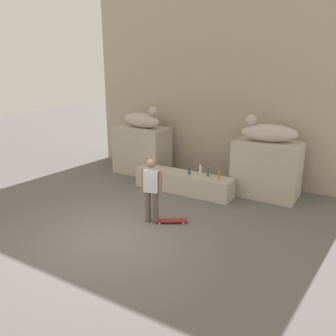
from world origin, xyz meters
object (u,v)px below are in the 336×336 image
at_px(skateboard, 171,221).
at_px(bottle_blue, 189,171).
at_px(statue_reclining_right, 268,132).
at_px(bottle_orange, 219,177).
at_px(bottle_clear, 200,170).
at_px(skater, 152,188).
at_px(statue_reclining_left, 142,120).
at_px(bottle_green, 208,173).

xyz_separation_m(skateboard, bottle_blue, (-0.63, 2.10, 0.66)).
distance_m(statue_reclining_right, bottle_orange, 1.93).
height_order(statue_reclining_right, bottle_clear, statue_reclining_right).
bearing_deg(skater, statue_reclining_right, 45.30).
distance_m(statue_reclining_left, bottle_clear, 3.07).
distance_m(statue_reclining_left, skater, 4.39).
bearing_deg(skater, bottle_clear, 72.57).
bearing_deg(skateboard, bottle_clear, 66.85).
xyz_separation_m(bottle_blue, bottle_green, (0.57, 0.11, 0.02)).
height_order(statue_reclining_left, bottle_orange, statue_reclining_left).
distance_m(statue_reclining_right, skateboard, 3.92).
bearing_deg(bottle_orange, bottle_clear, 155.57).
xyz_separation_m(skater, bottle_clear, (0.07, 2.57, -0.18)).
bearing_deg(skater, bottle_orange, 53.31).
xyz_separation_m(skateboard, bottle_orange, (0.39, 2.01, 0.68)).
bearing_deg(bottle_clear, statue_reclining_right, 23.58).
bearing_deg(statue_reclining_right, bottle_clear, 11.13).
xyz_separation_m(bottle_green, bottle_orange, (0.45, -0.19, 0.00)).
xyz_separation_m(statue_reclining_left, statue_reclining_right, (4.48, -0.00, 0.00)).
distance_m(statue_reclining_left, bottle_orange, 3.86).
height_order(bottle_green, bottle_orange, bottle_orange).
height_order(skater, bottle_clear, skater).
relative_size(statue_reclining_right, bottle_blue, 6.54).
bearing_deg(statue_reclining_right, statue_reclining_left, -12.48).
xyz_separation_m(statue_reclining_left, skateboard, (3.10, -3.14, -1.89)).
bearing_deg(bottle_green, skateboard, -88.56).
xyz_separation_m(skateboard, bottle_clear, (-0.38, 2.37, 0.67)).
bearing_deg(bottle_orange, statue_reclining_right, 48.47).
relative_size(statue_reclining_left, skater, 0.99).
bearing_deg(statue_reclining_right, bottle_blue, 14.82).
bearing_deg(statue_reclining_left, statue_reclining_right, 7.25).
bearing_deg(statue_reclining_right, skater, 48.76).
relative_size(statue_reclining_right, skateboard, 2.15).
xyz_separation_m(skater, bottle_blue, (-0.18, 2.31, -0.20)).
xyz_separation_m(bottle_clear, bottle_orange, (0.77, -0.35, 0.00)).
bearing_deg(bottle_orange, skateboard, -101.01).
bearing_deg(bottle_clear, bottle_orange, -24.43).
height_order(bottle_blue, bottle_orange, bottle_orange).
bearing_deg(skater, bottle_green, 64.80).
distance_m(skater, bottle_green, 2.45).
bearing_deg(bottle_green, statue_reclining_right, 32.79).
distance_m(skater, skateboard, 0.99).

